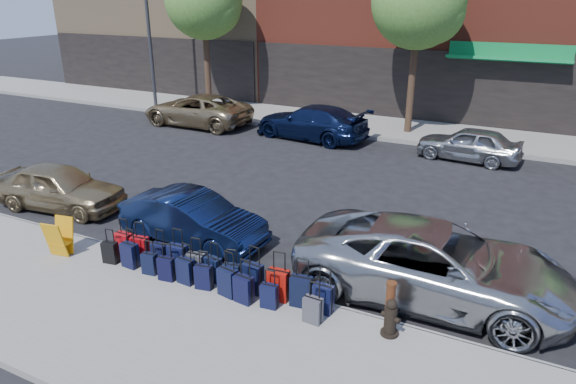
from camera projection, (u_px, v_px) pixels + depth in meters
The scene contains 38 objects.
ground at pixel (308, 208), 14.94m from camera, with size 120.00×120.00×0.00m, color black.
sidewalk_near at pixel (162, 328), 9.50m from camera, with size 60.00×4.00×0.15m, color gray.
sidewalk_far at pixel (399, 129), 23.24m from camera, with size 60.00×4.00×0.15m, color gray.
curb_near at pixel (223, 278), 11.18m from camera, with size 60.00×0.08×0.15m, color gray.
curb_far at pixel (386, 140), 21.56m from camera, with size 60.00×0.08×0.15m, color gray.
tree_left at pixel (206, 2), 24.98m from camera, with size 3.80×3.80×7.27m.
tree_center at pixel (422, 4), 20.61m from camera, with size 3.80×3.80×7.27m.
streetlight at pixel (151, 18), 25.90m from camera, with size 2.59×0.18×8.00m.
suitcase_front_0 at pixel (124, 245), 11.84m from camera, with size 0.39×0.22×0.93m.
suitcase_front_1 at pixel (140, 249), 11.63m from camera, with size 0.42×0.27×0.94m.
suitcase_front_2 at pixel (160, 255), 11.43m from camera, with size 0.36×0.21×0.87m.
suitcase_front_3 at pixel (178, 258), 11.19m from camera, with size 0.42×0.24×1.00m.
suitcase_front_4 at pixel (196, 266), 10.93m from camera, with size 0.40×0.25×0.93m.
suitcase_front_5 at pixel (213, 269), 10.82m from camera, with size 0.39×0.26×0.88m.
suitcase_front_6 at pixel (232, 276), 10.59m from camera, with size 0.38×0.26×0.85m.
suitcase_front_7 at pixel (253, 278), 10.42m from camera, with size 0.44×0.28×1.01m.
suitcase_front_8 at pixel (278, 285), 10.15m from camera, with size 0.44×0.27×1.03m.
suitcase_front_9 at pixel (301, 291), 9.95m from camera, with size 0.44×0.27×1.01m.
suitcase_front_10 at pixel (323, 299), 9.76m from camera, with size 0.40×0.23×0.93m.
suitcase_back_0 at pixel (110, 252), 11.57m from camera, with size 0.37×0.25×0.81m.
suitcase_back_1 at pixel (130, 255), 11.38m from camera, with size 0.40×0.25×0.91m.
suitcase_back_2 at pixel (150, 264), 11.12m from camera, with size 0.34×0.23×0.77m.
suitcase_back_3 at pixel (167, 269), 10.88m from camera, with size 0.37×0.25×0.83m.
suitcase_back_4 at pixel (186, 271), 10.75m from camera, with size 0.39×0.25×0.90m.
suitcase_back_5 at pixel (204, 277), 10.56m from camera, with size 0.38×0.26×0.84m.
suitcase_back_6 at pixel (228, 282), 10.30m from camera, with size 0.44×0.30×0.96m.
suitcase_back_7 at pixel (244, 289), 10.08m from camera, with size 0.41×0.27×0.92m.
suitcase_back_8 at pixel (269, 296), 9.92m from camera, with size 0.35×0.22×0.79m.
suitcase_back_10 at pixel (313, 310), 9.47m from camera, with size 0.36×0.22×0.82m.
fire_hydrant at pixel (391, 318), 9.09m from camera, with size 0.37×0.33×0.73m.
bollard at pixel (390, 306), 9.12m from camera, with size 0.19×0.19×1.01m.
display_rack at pixel (60, 238), 11.86m from camera, with size 0.57×0.61×0.87m.
car_near_0 at pixel (59, 187), 14.72m from camera, with size 1.56×3.87×1.32m, color #98845D.
car_near_1 at pixel (193, 219), 12.74m from camera, with size 1.33×3.81×1.26m, color #0D193D.
car_near_2 at pixel (434, 263), 10.36m from camera, with size 2.56×5.56×1.55m, color #ADB0B4.
car_far_0 at pixel (197, 110), 24.01m from camera, with size 2.40×5.21×1.45m, color tan.
car_far_1 at pixel (311, 122), 21.76m from camera, with size 2.03×4.99×1.45m, color #0D1739.
car_far_2 at pixel (469, 144), 18.98m from camera, with size 1.50×3.73×1.27m, color #B2B5BA.
Camera 1 is at (5.63, -12.55, 5.89)m, focal length 32.00 mm.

